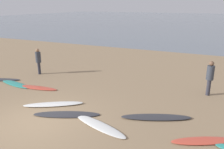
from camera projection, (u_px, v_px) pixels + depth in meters
name	position (u px, v px, depth m)	size (l,w,h in m)	color
ground_plane	(131.00, 64.00, 17.26)	(120.00, 120.00, 0.20)	#997C5B
ocean_water	(199.00, 20.00, 65.11)	(140.00, 100.00, 0.01)	slate
surfboard_1	(15.00, 84.00, 12.50)	(2.33, 0.53, 0.06)	teal
surfboard_2	(36.00, 88.00, 11.94)	(2.39, 0.48, 0.07)	#D84C38
surfboard_3	(53.00, 104.00, 9.92)	(2.55, 0.48, 0.10)	white
surfboard_4	(67.00, 114.00, 9.05)	(2.63, 0.58, 0.06)	#333338
surfboard_5	(99.00, 126.00, 8.21)	(2.47, 0.51, 0.07)	white
surfboard_6	(156.00, 117.00, 8.79)	(2.69, 0.55, 0.09)	#333338
surfboard_7	(203.00, 141.00, 7.29)	(2.05, 0.46, 0.08)	#D84C38
person_1	(38.00, 59.00, 14.11)	(0.32, 0.32, 1.61)	#2D2D38
person_2	(210.00, 75.00, 10.76)	(0.34, 0.34, 1.68)	#2D2D38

